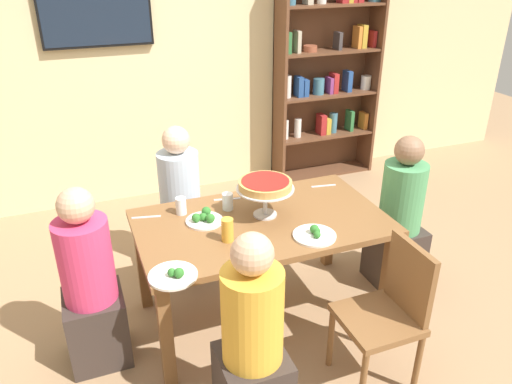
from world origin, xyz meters
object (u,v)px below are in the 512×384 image
object	(u,v)px
diner_far_left	(181,210)
cutlery_fork_far	(227,199)
cutlery_knife_near	(324,186)
television	(96,16)
water_glass_clear_near	(181,206)
salad_plate_spare	(174,275)
beer_glass_amber_tall	(227,230)
deep_dish_pizza_stand	(265,186)
diner_head_east	(399,223)
water_glass_clear_far	(228,201)
chair_near_right	(389,309)
bookshelf	(326,70)
diner_head_west	(91,291)
dining_table	(262,233)
salad_plate_near_diner	(315,234)
cutlery_knife_far	(146,217)
diner_near_left	(253,349)
salad_plate_far_diner	(204,218)
cutlery_fork_near	(248,251)

from	to	relation	value
diner_far_left	cutlery_fork_far	world-z (taller)	diner_far_left
cutlery_knife_near	cutlery_fork_far	distance (m)	0.71
television	water_glass_clear_near	bearing A→B (deg)	-82.99
salad_plate_spare	water_glass_clear_near	world-z (taller)	water_glass_clear_near
beer_glass_amber_tall	deep_dish_pizza_stand	bearing A→B (deg)	32.67
diner_head_east	water_glass_clear_far	size ratio (longest dim) A/B	10.23
deep_dish_pizza_stand	water_glass_clear_near	xyz separation A→B (m)	(-0.49, 0.21, -0.15)
salad_plate_spare	beer_glass_amber_tall	bearing A→B (deg)	32.89
television	chair_near_right	distance (m)	3.32
bookshelf	diner_head_west	bearing A→B (deg)	-141.89
dining_table	salad_plate_near_diner	distance (m)	0.38
diner_head_east	bookshelf	bearing A→B (deg)	-102.76
bookshelf	salad_plate_spare	size ratio (longest dim) A/B	8.64
television	salad_plate_spare	size ratio (longest dim) A/B	3.63
chair_near_right	salad_plate_spare	distance (m)	1.19
diner_far_left	cutlery_knife_far	distance (m)	0.63
water_glass_clear_near	diner_head_east	bearing A→B (deg)	-9.52
dining_table	diner_far_left	world-z (taller)	diner_far_left
chair_near_right	television	bearing A→B (deg)	21.53
diner_near_left	chair_near_right	world-z (taller)	diner_near_left
deep_dish_pizza_stand	water_glass_clear_far	world-z (taller)	deep_dish_pizza_stand
diner_far_left	beer_glass_amber_tall	xyz separation A→B (m)	(0.07, -0.92, 0.32)
diner_head_east	water_glass_clear_far	xyz separation A→B (m)	(-1.22, 0.20, 0.30)
dining_table	salad_plate_far_diner	bearing A→B (deg)	161.98
diner_far_left	bookshelf	bearing A→B (deg)	123.63
chair_near_right	deep_dish_pizza_stand	size ratio (longest dim) A/B	2.40
diner_head_east	cutlery_knife_far	bearing A→B (deg)	-9.31
diner_near_left	chair_near_right	distance (m)	0.81
cutlery_fork_near	water_glass_clear_far	bearing A→B (deg)	78.15
diner_far_left	salad_plate_near_diner	distance (m)	1.24
dining_table	diner_head_west	bearing A→B (deg)	-179.53
diner_near_left	deep_dish_pizza_stand	world-z (taller)	diner_near_left
water_glass_clear_far	cutlery_fork_near	size ratio (longest dim) A/B	0.62
salad_plate_near_diner	cutlery_fork_far	size ratio (longest dim) A/B	1.42
cutlery_fork_near	deep_dish_pizza_stand	bearing A→B (deg)	49.16
diner_head_west	cutlery_fork_far	distance (m)	1.04
cutlery_knife_near	diner_head_east	bearing A→B (deg)	158.55
diner_far_left	cutlery_knife_near	bearing A→B (deg)	63.01
diner_head_east	cutlery_knife_far	distance (m)	1.77
diner_near_left	water_glass_clear_near	size ratio (longest dim) A/B	10.42
water_glass_clear_far	water_glass_clear_near	bearing A→B (deg)	170.15
water_glass_clear_far	diner_head_west	bearing A→B (deg)	-166.20
chair_near_right	water_glass_clear_near	xyz separation A→B (m)	(-0.90, 1.02, 0.31)
diner_head_east	cutlery_knife_near	size ratio (longest dim) A/B	6.39
beer_glass_amber_tall	cutlery_knife_far	bearing A→B (deg)	131.45
dining_table	beer_glass_amber_tall	world-z (taller)	beer_glass_amber_tall
beer_glass_amber_tall	television	bearing A→B (deg)	100.05
television	diner_head_east	bearing A→B (deg)	-50.32
diner_head_west	bookshelf	bearing A→B (deg)	38.11
water_glass_clear_near	television	bearing A→B (deg)	97.01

